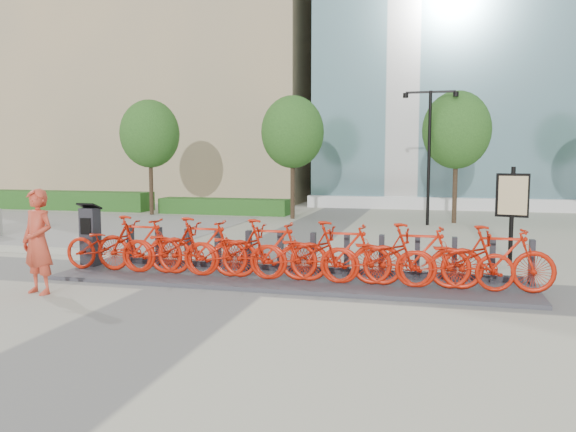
% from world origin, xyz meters
% --- Properties ---
extents(ground, '(120.00, 120.00, 0.00)m').
position_xyz_m(ground, '(0.00, 0.00, 0.00)').
color(ground, '#B5B49D').
extents(gravel_patch, '(14.00, 14.00, 0.00)m').
position_xyz_m(gravel_patch, '(-10.00, 7.00, 0.01)').
color(gravel_patch, gray).
rests_on(gravel_patch, ground).
extents(hedge_a, '(10.00, 1.40, 0.90)m').
position_xyz_m(hedge_a, '(-14.00, 13.50, 0.45)').
color(hedge_a, '#355D26').
rests_on(hedge_a, ground).
extents(hedge_b, '(6.00, 1.20, 0.70)m').
position_xyz_m(hedge_b, '(-5.00, 13.20, 0.35)').
color(hedge_b, '#355D26').
rests_on(hedge_b, ground).
extents(tree_0, '(2.60, 2.60, 5.10)m').
position_xyz_m(tree_0, '(-8.00, 12.00, 3.59)').
color(tree_0, '#503C28').
rests_on(tree_0, ground).
extents(tree_1, '(2.60, 2.60, 5.10)m').
position_xyz_m(tree_1, '(-1.50, 12.00, 3.59)').
color(tree_1, '#503C28').
rests_on(tree_1, ground).
extents(tree_2, '(2.60, 2.60, 5.10)m').
position_xyz_m(tree_2, '(5.00, 12.00, 3.59)').
color(tree_2, '#503C28').
rests_on(tree_2, ground).
extents(streetlamp, '(2.00, 0.20, 5.00)m').
position_xyz_m(streetlamp, '(4.00, 11.00, 3.13)').
color(streetlamp, black).
rests_on(streetlamp, ground).
extents(dock_pad, '(9.60, 2.40, 0.08)m').
position_xyz_m(dock_pad, '(1.30, 0.30, 0.04)').
color(dock_pad, '#3E3E46').
rests_on(dock_pad, ground).
extents(dock_rail_posts, '(8.74, 0.50, 0.85)m').
position_xyz_m(dock_rail_posts, '(1.72, 0.77, 0.51)').
color(dock_rail_posts, '#27272D').
rests_on(dock_rail_posts, dock_pad).
extents(bike_0, '(2.06, 0.72, 1.08)m').
position_xyz_m(bike_0, '(-2.60, -0.05, 0.62)').
color(bike_0, red).
rests_on(bike_0, dock_pad).
extents(bike_1, '(2.00, 0.56, 1.20)m').
position_xyz_m(bike_1, '(-1.88, -0.05, 0.68)').
color(bike_1, red).
rests_on(bike_1, dock_pad).
extents(bike_2, '(2.06, 0.72, 1.08)m').
position_xyz_m(bike_2, '(-1.16, -0.05, 0.62)').
color(bike_2, red).
rests_on(bike_2, dock_pad).
extents(bike_3, '(2.00, 0.56, 1.20)m').
position_xyz_m(bike_3, '(-0.44, -0.05, 0.68)').
color(bike_3, red).
rests_on(bike_3, dock_pad).
extents(bike_4, '(2.06, 0.72, 1.08)m').
position_xyz_m(bike_4, '(0.28, -0.05, 0.62)').
color(bike_4, red).
rests_on(bike_4, dock_pad).
extents(bike_5, '(2.00, 0.56, 1.20)m').
position_xyz_m(bike_5, '(1.00, -0.05, 0.68)').
color(bike_5, red).
rests_on(bike_5, dock_pad).
extents(bike_6, '(2.06, 0.72, 1.08)m').
position_xyz_m(bike_6, '(1.72, -0.05, 0.62)').
color(bike_6, red).
rests_on(bike_6, dock_pad).
extents(bike_7, '(2.00, 0.56, 1.20)m').
position_xyz_m(bike_7, '(2.44, -0.05, 0.68)').
color(bike_7, red).
rests_on(bike_7, dock_pad).
extents(bike_8, '(2.06, 0.72, 1.08)m').
position_xyz_m(bike_8, '(3.16, -0.05, 0.62)').
color(bike_8, red).
rests_on(bike_8, dock_pad).
extents(bike_9, '(2.00, 0.56, 1.20)m').
position_xyz_m(bike_9, '(3.88, -0.05, 0.68)').
color(bike_9, red).
rests_on(bike_9, dock_pad).
extents(bike_10, '(2.06, 0.72, 1.08)m').
position_xyz_m(bike_10, '(4.60, -0.05, 0.62)').
color(bike_10, red).
rests_on(bike_10, dock_pad).
extents(bike_11, '(2.00, 0.56, 1.20)m').
position_xyz_m(bike_11, '(5.32, -0.05, 0.68)').
color(bike_11, red).
rests_on(bike_11, dock_pad).
extents(kiosk, '(0.44, 0.37, 1.43)m').
position_xyz_m(kiosk, '(-3.32, 0.35, 0.77)').
color(kiosk, '#27272D').
rests_on(kiosk, dock_pad).
extents(worker_red, '(0.80, 0.62, 1.94)m').
position_xyz_m(worker_red, '(-2.85, -1.97, 0.97)').
color(worker_red, '#C6402A').
rests_on(worker_red, ground).
extents(map_sign, '(0.76, 0.30, 2.30)m').
position_xyz_m(map_sign, '(6.00, 3.54, 1.52)').
color(map_sign, black).
rests_on(map_sign, ground).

